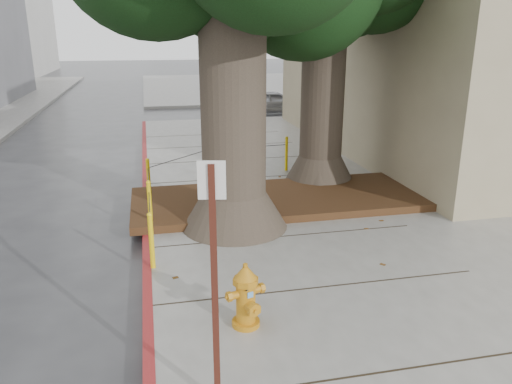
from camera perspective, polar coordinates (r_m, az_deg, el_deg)
ground at (r=7.53m, az=3.54°, el=-12.21°), size 140.00×140.00×0.00m
sidewalk_far at (r=37.28m, az=-0.11°, el=12.06°), size 16.00×20.00×0.15m
curb_red at (r=9.51m, az=-12.40°, el=-5.48°), size 0.14×26.00×0.16m
planter_bed at (r=11.10m, az=2.60°, el=-0.80°), size 6.40×2.60×0.16m
building_side_white at (r=36.87m, az=17.53°, el=18.11°), size 10.00×10.00×9.00m
building_side_grey at (r=45.14m, az=20.84°, el=19.50°), size 12.00×14.00×12.00m
bollard_ring at (r=11.12m, az=-6.84°, el=1.46°), size 3.79×5.39×0.95m
fire_hydrant at (r=6.45m, az=-1.16°, el=-11.80°), size 0.46×0.45×0.87m
signpost at (r=4.75m, az=-4.78°, el=-9.46°), size 0.25×0.07×2.54m
car_silver at (r=24.57m, az=2.04°, el=10.25°), size 3.35×1.42×1.13m
car_red at (r=28.00m, az=16.05°, el=10.57°), size 3.70×1.55×1.19m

